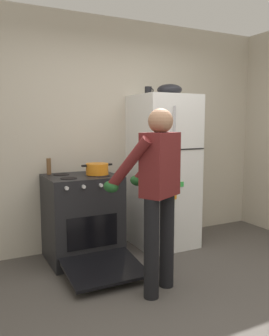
{
  "coord_description": "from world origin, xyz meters",
  "views": [
    {
      "loc": [
        -1.66,
        -2.0,
        1.48
      ],
      "look_at": [
        0.02,
        1.32,
        1.0
      ],
      "focal_mm": 37.54,
      "sensor_mm": 36.0,
      "label": 1
    }
  ],
  "objects_px": {
    "stove_range": "(83,218)",
    "mixing_bowl": "(170,90)",
    "person_cook": "(156,185)",
    "refrigerator": "(163,171)",
    "red_pot": "(97,169)",
    "coffee_mug": "(148,91)",
    "pepper_mill": "(49,166)"
  },
  "relations": [
    {
      "from": "coffee_mug",
      "to": "pepper_mill",
      "type": "bearing_deg",
      "value": 172.52
    },
    {
      "from": "red_pot",
      "to": "pepper_mill",
      "type": "bearing_deg",
      "value": 151.48
    },
    {
      "from": "coffee_mug",
      "to": "person_cook",
      "type": "bearing_deg",
      "value": -115.55
    },
    {
      "from": "refrigerator",
      "to": "stove_range",
      "type": "distance_m",
      "value": 1.11
    },
    {
      "from": "person_cook",
      "to": "mixing_bowl",
      "type": "distance_m",
      "value": 1.56
    },
    {
      "from": "refrigerator",
      "to": "mixing_bowl",
      "type": "relative_size",
      "value": 6.14
    },
    {
      "from": "refrigerator",
      "to": "mixing_bowl",
      "type": "bearing_deg",
      "value": 0.21
    },
    {
      "from": "pepper_mill",
      "to": "coffee_mug",
      "type": "bearing_deg",
      "value": -7.48
    },
    {
      "from": "pepper_mill",
      "to": "mixing_bowl",
      "type": "relative_size",
      "value": 0.59
    },
    {
      "from": "stove_range",
      "to": "coffee_mug",
      "type": "xyz_separation_m",
      "value": [
        0.84,
        0.07,
        1.4
      ]
    },
    {
      "from": "coffee_mug",
      "to": "pepper_mill",
      "type": "distance_m",
      "value": 1.42
    },
    {
      "from": "stove_range",
      "to": "mixing_bowl",
      "type": "xyz_separation_m",
      "value": [
        1.1,
        0.02,
        1.41
      ]
    },
    {
      "from": "coffee_mug",
      "to": "pepper_mill",
      "type": "relative_size",
      "value": 0.64
    },
    {
      "from": "red_pot",
      "to": "coffee_mug",
      "type": "bearing_deg",
      "value": 8.35
    },
    {
      "from": "person_cook",
      "to": "coffee_mug",
      "type": "xyz_separation_m",
      "value": [
        0.51,
        1.06,
        0.89
      ]
    },
    {
      "from": "refrigerator",
      "to": "stove_range",
      "type": "height_order",
      "value": "refrigerator"
    },
    {
      "from": "refrigerator",
      "to": "pepper_mill",
      "type": "relative_size",
      "value": 10.32
    },
    {
      "from": "refrigerator",
      "to": "red_pot",
      "type": "height_order",
      "value": "refrigerator"
    },
    {
      "from": "coffee_mug",
      "to": "pepper_mill",
      "type": "xyz_separation_m",
      "value": [
        -1.14,
        0.15,
        -0.83
      ]
    },
    {
      "from": "red_pot",
      "to": "person_cook",
      "type": "bearing_deg",
      "value": -79.81
    },
    {
      "from": "person_cook",
      "to": "coffee_mug",
      "type": "relative_size",
      "value": 14.28
    },
    {
      "from": "stove_range",
      "to": "pepper_mill",
      "type": "xyz_separation_m",
      "value": [
        -0.3,
        0.22,
        0.56
      ]
    },
    {
      "from": "person_cook",
      "to": "coffee_mug",
      "type": "height_order",
      "value": "coffee_mug"
    },
    {
      "from": "person_cook",
      "to": "mixing_bowl",
      "type": "bearing_deg",
      "value": 52.93
    },
    {
      "from": "red_pot",
      "to": "refrigerator",
      "type": "bearing_deg",
      "value": 3.31
    },
    {
      "from": "stove_range",
      "to": "person_cook",
      "type": "xyz_separation_m",
      "value": [
        0.33,
        -1.0,
        0.5
      ]
    },
    {
      "from": "refrigerator",
      "to": "red_pot",
      "type": "relative_size",
      "value": 5.27
    },
    {
      "from": "stove_range",
      "to": "person_cook",
      "type": "relative_size",
      "value": 0.77
    },
    {
      "from": "coffee_mug",
      "to": "mixing_bowl",
      "type": "height_order",
      "value": "mixing_bowl"
    },
    {
      "from": "pepper_mill",
      "to": "mixing_bowl",
      "type": "bearing_deg",
      "value": -8.13
    },
    {
      "from": "person_cook",
      "to": "coffee_mug",
      "type": "distance_m",
      "value": 1.48
    },
    {
      "from": "refrigerator",
      "to": "pepper_mill",
      "type": "bearing_deg",
      "value": 171.37
    }
  ]
}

